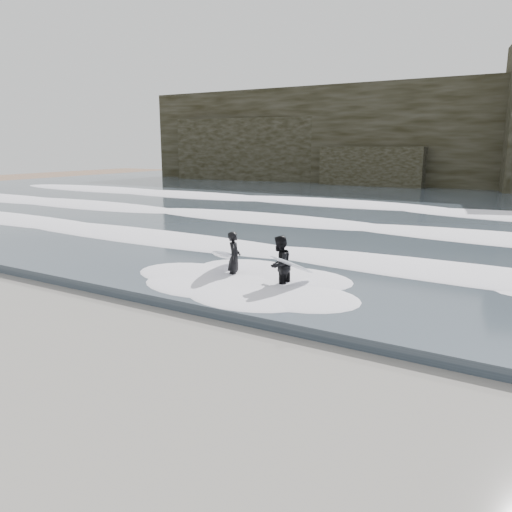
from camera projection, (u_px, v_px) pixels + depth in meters
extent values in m
plane|color=brown|center=(100.00, 358.00, 10.05)|extent=(120.00, 120.00, 0.00)
cube|color=#343F48|center=(427.00, 205.00, 34.27)|extent=(90.00, 52.00, 0.30)
cube|color=black|center=(472.00, 136.00, 47.42)|extent=(70.00, 9.00, 10.00)
ellipsoid|color=white|center=(298.00, 255.00, 17.49)|extent=(60.00, 3.20, 0.20)
ellipsoid|color=white|center=(365.00, 227.00, 23.34)|extent=(60.00, 4.00, 0.24)
ellipsoid|color=white|center=(413.00, 206.00, 30.86)|extent=(60.00, 4.80, 0.30)
imported|color=black|center=(234.00, 258.00, 15.21)|extent=(0.62, 0.71, 1.63)
ellipsoid|color=silver|center=(224.00, 255.00, 15.45)|extent=(1.43, 2.28, 0.82)
imported|color=black|center=(279.00, 265.00, 14.13)|extent=(0.65, 0.83, 1.71)
ellipsoid|color=silver|center=(293.00, 265.00, 13.90)|extent=(0.96, 1.80, 0.85)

